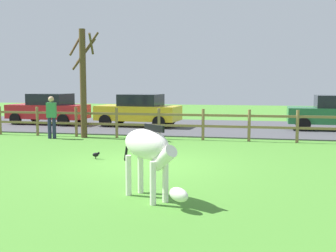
# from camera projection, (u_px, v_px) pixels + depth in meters

# --- Properties ---
(ground_plane) EXTENTS (60.00, 60.00, 0.00)m
(ground_plane) POSITION_uv_depth(u_px,v_px,m) (144.00, 164.00, 10.97)
(ground_plane) COLOR #47842D
(parking_asphalt) EXTENTS (28.00, 7.40, 0.05)m
(parking_asphalt) POSITION_uv_depth(u_px,v_px,m) (194.00, 127.00, 20.03)
(parking_asphalt) COLOR #47474C
(parking_asphalt) RESTS_ON ground_plane
(paddock_fence) EXTENTS (20.63, 0.11, 1.18)m
(paddock_fence) POSITION_uv_depth(u_px,v_px,m) (159.00, 122.00, 15.92)
(paddock_fence) COLOR olive
(paddock_fence) RESTS_ON ground_plane
(bare_tree) EXTENTS (1.12, 0.92, 4.23)m
(bare_tree) POSITION_uv_depth(u_px,v_px,m) (83.00, 79.00, 16.15)
(bare_tree) COLOR #513A23
(bare_tree) RESTS_ON ground_plane
(zebra) EXTENTS (1.58, 1.42, 1.41)m
(zebra) POSITION_uv_depth(u_px,v_px,m) (149.00, 150.00, 7.58)
(zebra) COLOR white
(zebra) RESTS_ON ground_plane
(crow_on_grass) EXTENTS (0.22, 0.10, 0.20)m
(crow_on_grass) POSITION_uv_depth(u_px,v_px,m) (96.00, 155.00, 11.75)
(crow_on_grass) COLOR black
(crow_on_grass) RESTS_ON ground_plane
(parked_car_yellow) EXTENTS (4.15, 2.19, 1.56)m
(parked_car_yellow) POSITION_uv_depth(u_px,v_px,m) (139.00, 110.00, 20.06)
(parked_car_yellow) COLOR yellow
(parked_car_yellow) RESTS_ON parking_asphalt
(parked_car_green) EXTENTS (4.06, 1.99, 1.56)m
(parked_car_green) POSITION_uv_depth(u_px,v_px,m) (335.00, 112.00, 18.45)
(parked_car_green) COLOR #236B38
(parked_car_green) RESTS_ON parking_asphalt
(parked_car_red) EXTENTS (4.12, 2.12, 1.56)m
(parked_car_red) POSITION_uv_depth(u_px,v_px,m) (49.00, 109.00, 21.15)
(parked_car_red) COLOR red
(parked_car_red) RESTS_ON parking_asphalt
(visitor_near_fence) EXTENTS (0.40, 0.30, 1.64)m
(visitor_near_fence) POSITION_uv_depth(u_px,v_px,m) (52.00, 115.00, 15.99)
(visitor_near_fence) COLOR #232847
(visitor_near_fence) RESTS_ON ground_plane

